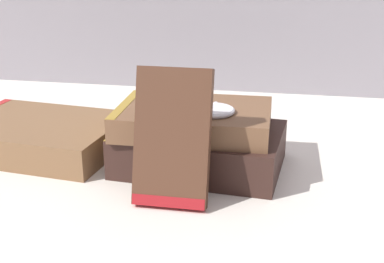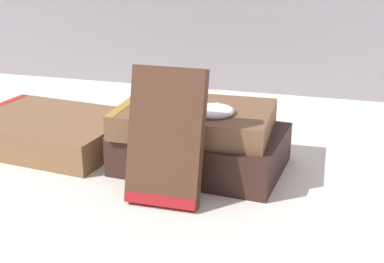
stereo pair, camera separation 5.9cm
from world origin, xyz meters
name	(u,v)px [view 1 (the left image)]	position (x,y,z in m)	size (l,w,h in m)	color
ground_plane	(172,184)	(0.00, 0.00, 0.00)	(3.00, 3.00, 0.00)	silver
book_flat_bottom	(196,148)	(0.02, 0.06, 0.03)	(0.22, 0.16, 0.05)	#331E19
book_flat_top	(190,119)	(0.01, 0.05, 0.07)	(0.19, 0.14, 0.03)	brown
book_side_left	(36,135)	(-0.21, 0.08, 0.02)	(0.24, 0.19, 0.04)	brown
book_leaning_front	(172,142)	(0.01, -0.04, 0.07)	(0.08, 0.06, 0.15)	#4C2D1E
pocket_watch	(213,110)	(0.04, 0.04, 0.08)	(0.05, 0.06, 0.01)	silver
reading_glasses	(182,126)	(-0.03, 0.21, 0.00)	(0.10, 0.05, 0.00)	black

